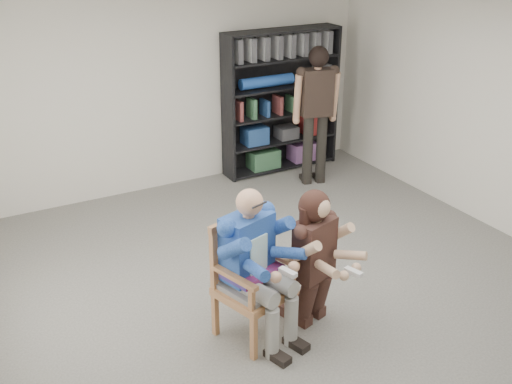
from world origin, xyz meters
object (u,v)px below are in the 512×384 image
kneeling_woman (317,261)px  standing_man (316,118)px  bookshelf (281,102)px  seated_man (254,265)px  armchair (254,282)px

kneeling_woman → standing_man: (1.87, 2.81, 0.31)m
kneeling_woman → bookshelf: bookshelf is taller
seated_man → kneeling_woman: size_ratio=1.09×
seated_man → standing_man: bearing=31.0°
seated_man → kneeling_woman: (0.58, -0.12, -0.06)m
seated_man → bookshelf: bearing=39.1°
kneeling_woman → standing_man: bearing=39.7°
seated_man → kneeling_woman: seated_man is taller
seated_man → kneeling_woman: bearing=-28.3°
armchair → seated_man: seated_man is taller
kneeling_woman → bookshelf: bearing=47.1°
bookshelf → standing_man: bookshelf is taller
bookshelf → kneeling_woman: bearing=-116.2°
seated_man → bookshelf: bookshelf is taller
armchair → kneeling_woman: size_ratio=0.84×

